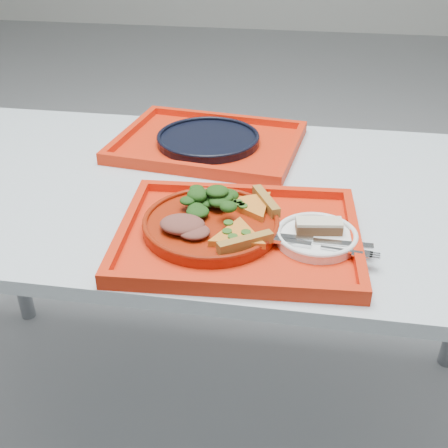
{
  "coord_description": "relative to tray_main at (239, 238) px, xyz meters",
  "views": [
    {
      "loc": [
        0.22,
        -1.1,
        1.33
      ],
      "look_at": [
        0.08,
        -0.2,
        0.78
      ],
      "focal_mm": 45.0,
      "sensor_mm": 36.0,
      "label": 1
    }
  ],
  "objects": [
    {
      "name": "ground",
      "position": [
        -0.11,
        0.21,
        -0.76
      ],
      "size": [
        10.0,
        10.0,
        0.0
      ],
      "primitive_type": "plane",
      "color": "gray",
      "rests_on": "ground"
    },
    {
      "name": "table",
      "position": [
        -0.11,
        0.21,
        -0.08
      ],
      "size": [
        1.6,
        0.8,
        0.75
      ],
      "color": "#A4B0B8",
      "rests_on": "ground"
    },
    {
      "name": "tray_main",
      "position": [
        0.0,
        0.0,
        0.0
      ],
      "size": [
        0.47,
        0.38,
        0.01
      ],
      "primitive_type": "cube",
      "rotation": [
        0.0,
        0.0,
        0.06
      ],
      "color": "red",
      "rests_on": "table"
    },
    {
      "name": "tray_far",
      "position": [
        -0.14,
        0.42,
        0.0
      ],
      "size": [
        0.49,
        0.4,
        0.01
      ],
      "primitive_type": "cube",
      "rotation": [
        0.0,
        0.0,
        -0.12
      ],
      "color": "red",
      "rests_on": "table"
    },
    {
      "name": "dinner_plate",
      "position": [
        -0.06,
        0.01,
        0.02
      ],
      "size": [
        0.26,
        0.26,
        0.02
      ],
      "primitive_type": "cylinder",
      "color": "maroon",
      "rests_on": "tray_main"
    },
    {
      "name": "side_plate",
      "position": [
        0.14,
        0.0,
        0.01
      ],
      "size": [
        0.15,
        0.15,
        0.01
      ],
      "primitive_type": "cylinder",
      "color": "white",
      "rests_on": "tray_main"
    },
    {
      "name": "navy_plate",
      "position": [
        -0.14,
        0.42,
        0.01
      ],
      "size": [
        0.26,
        0.26,
        0.02
      ],
      "primitive_type": "cylinder",
      "color": "black",
      "rests_on": "tray_far"
    },
    {
      "name": "pizza_slice_a",
      "position": [
        0.0,
        -0.04,
        0.03
      ],
      "size": [
        0.15,
        0.16,
        0.02
      ],
      "primitive_type": null,
      "rotation": [
        0.0,
        0.0,
        2.17
      ],
      "color": "orange",
      "rests_on": "dinner_plate"
    },
    {
      "name": "pizza_slice_b",
      "position": [
        0.02,
        0.08,
        0.03
      ],
      "size": [
        0.16,
        0.15,
        0.02
      ],
      "primitive_type": null,
      "rotation": [
        0.0,
        0.0,
        3.62
      ],
      "color": "orange",
      "rests_on": "dinner_plate"
    },
    {
      "name": "salad_heap",
      "position": [
        -0.07,
        0.06,
        0.05
      ],
      "size": [
        0.1,
        0.09,
        0.05
      ],
      "primitive_type": "ellipsoid",
      "color": "black",
      "rests_on": "dinner_plate"
    },
    {
      "name": "meat_portion",
      "position": [
        -0.1,
        -0.03,
        0.04
      ],
      "size": [
        0.08,
        0.07,
        0.03
      ],
      "primitive_type": "ellipsoid",
      "color": "brown",
      "rests_on": "dinner_plate"
    },
    {
      "name": "dessert_bar",
      "position": [
        0.15,
        0.01,
        0.03
      ],
      "size": [
        0.09,
        0.05,
        0.02
      ],
      "rotation": [
        0.0,
        0.0,
        0.14
      ],
      "color": "#512F1B",
      "rests_on": "side_plate"
    },
    {
      "name": "knife",
      "position": [
        0.15,
        -0.02,
        0.02
      ],
      "size": [
        0.19,
        0.02,
        0.01
      ],
      "primitive_type": "cube",
      "rotation": [
        0.0,
        0.0,
        -0.01
      ],
      "color": "silver",
      "rests_on": "side_plate"
    },
    {
      "name": "fork",
      "position": [
        0.15,
        -0.04,
        0.02
      ],
      "size": [
        0.19,
        0.04,
        0.01
      ],
      "primitive_type": "cube",
      "rotation": [
        0.0,
        0.0,
        -0.11
      ],
      "color": "silver",
      "rests_on": "side_plate"
    }
  ]
}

